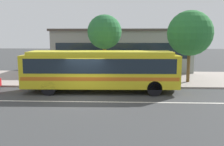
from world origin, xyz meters
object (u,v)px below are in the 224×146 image
(pedestrian_waiting_near_sign, at_px, (170,71))
(street_tree_mid_block, at_px, (190,33))
(street_tree_near_stop, at_px, (104,32))
(transit_bus, at_px, (101,68))
(bus_stop_sign, at_px, (163,65))

(pedestrian_waiting_near_sign, relative_size, street_tree_mid_block, 0.28)
(street_tree_near_stop, distance_m, street_tree_mid_block, 7.03)
(transit_bus, height_order, street_tree_mid_block, street_tree_mid_block)
(street_tree_near_stop, bearing_deg, street_tree_mid_block, -3.89)
(bus_stop_sign, relative_size, street_tree_mid_block, 0.42)
(pedestrian_waiting_near_sign, distance_m, bus_stop_sign, 1.65)
(pedestrian_waiting_near_sign, xyz_separation_m, street_tree_mid_block, (1.60, 0.38, 3.06))
(transit_bus, distance_m, pedestrian_waiting_near_sign, 6.25)
(pedestrian_waiting_near_sign, bearing_deg, transit_bus, -149.88)
(street_tree_mid_block, bearing_deg, transit_bus, -153.37)
(bus_stop_sign, xyz_separation_m, street_tree_near_stop, (-4.66, 2.19, 2.52))
(transit_bus, distance_m, street_tree_mid_block, 8.20)
(street_tree_near_stop, height_order, street_tree_mid_block, street_tree_mid_block)
(pedestrian_waiting_near_sign, relative_size, street_tree_near_stop, 0.29)
(transit_bus, bearing_deg, bus_stop_sign, 21.10)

